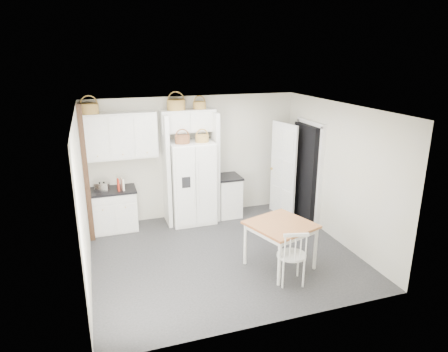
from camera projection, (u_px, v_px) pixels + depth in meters
name	position (u px, v px, depth m)	size (l,w,h in m)	color
floor	(223.00, 254.00, 7.13)	(4.50, 4.50, 0.00)	#242427
ceiling	(223.00, 108.00, 6.35)	(4.50, 4.50, 0.00)	white
wall_back	(194.00, 157.00, 8.55)	(4.50, 4.50, 0.00)	beige
wall_left	(83.00, 201.00, 6.06)	(4.00, 4.00, 0.00)	beige
wall_right	(338.00, 173.00, 7.42)	(4.00, 4.00, 0.00)	beige
refrigerator	(192.00, 182.00, 8.31)	(0.89, 0.72, 1.73)	white
base_cab_left	(114.00, 211.00, 8.02)	(0.88, 0.56, 0.82)	silver
base_cab_right	(228.00, 196.00, 8.74)	(0.49, 0.59, 0.86)	silver
dining_table	(280.00, 245.00, 6.63)	(0.94, 0.94, 0.78)	#9F5227
windsor_chair	(292.00, 255.00, 6.15)	(0.46, 0.41, 0.93)	silver
counter_left	(112.00, 191.00, 7.89)	(0.92, 0.60, 0.04)	black
counter_right	(228.00, 177.00, 8.61)	(0.53, 0.63, 0.04)	black
toaster	(102.00, 187.00, 7.74)	(0.26, 0.15, 0.18)	silver
cookbook_red	(118.00, 185.00, 7.82)	(0.03, 0.15, 0.23)	#B32513
cookbook_cream	(123.00, 184.00, 7.84)	(0.03, 0.16, 0.24)	beige
basket_upper_a	(89.00, 109.00, 7.45)	(0.34, 0.34, 0.19)	olive
basket_bridge_a	(176.00, 105.00, 7.94)	(0.36, 0.36, 0.21)	olive
basket_bridge_b	(200.00, 105.00, 8.09)	(0.26, 0.26, 0.15)	olive
basket_fridge_a	(182.00, 139.00, 7.88)	(0.29, 0.29, 0.16)	#583018
basket_fridge_b	(202.00, 138.00, 8.00)	(0.27, 0.27, 0.14)	olive
upper_cabinet	(121.00, 136.00, 7.77)	(1.40, 0.34, 0.90)	silver
bridge_cabinet	(188.00, 121.00, 8.11)	(1.12, 0.34, 0.45)	silver
fridge_panel_left	(166.00, 170.00, 8.13)	(0.08, 0.60, 2.30)	silver
fridge_panel_right	(214.00, 166.00, 8.44)	(0.08, 0.60, 2.30)	silver
trim_post	(86.00, 175.00, 7.30)	(0.09, 0.09, 2.60)	black
doorway_void	(306.00, 173.00, 8.38)	(0.18, 0.85, 2.05)	black
door_slab	(283.00, 170.00, 8.58)	(0.80, 0.04, 2.05)	white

